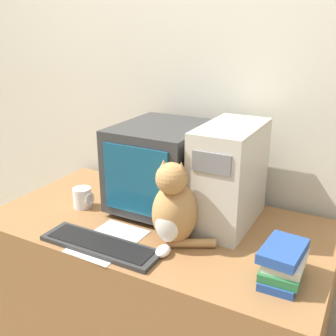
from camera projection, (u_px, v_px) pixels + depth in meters
wall_back at (202, 91)px, 1.91m from camera, size 7.00×0.05×2.50m
desk at (158, 292)px, 1.84m from camera, size 1.46×0.77×0.74m
crt_monitor at (162, 166)px, 1.78m from camera, size 0.38×0.45×0.39m
computer_tower at (229, 175)px, 1.64m from camera, size 0.22×0.42×0.43m
keyboard at (100, 245)px, 1.51m from camera, size 0.49×0.14×0.02m
cat at (174, 209)px, 1.50m from camera, size 0.27×0.26×0.35m
book_stack at (283, 263)px, 1.30m from camera, size 0.14×0.21×0.13m
pen at (78, 228)px, 1.65m from camera, size 0.14×0.03×0.01m
paper_sheet at (108, 241)px, 1.55m from camera, size 0.22×0.30×0.00m
mug at (83, 198)px, 1.83m from camera, size 0.09×0.08×0.09m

